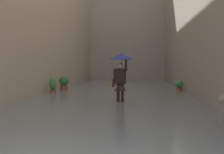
# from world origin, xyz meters

# --- Properties ---
(ground_plane) EXTENTS (65.24, 65.24, 0.00)m
(ground_plane) POSITION_xyz_m (0.00, -13.05, 0.00)
(ground_plane) COLOR gray
(flood_water) EXTENTS (7.93, 32.10, 0.10)m
(flood_water) POSITION_xyz_m (0.00, -13.05, 0.05)
(flood_water) COLOR slate
(flood_water) RESTS_ON ground_plane
(building_facade_far) EXTENTS (10.73, 1.80, 13.26)m
(building_facade_far) POSITION_xyz_m (0.00, -27.00, 6.63)
(building_facade_far) COLOR #A89989
(building_facade_far) RESTS_ON ground_plane
(person_wading) EXTENTS (0.98, 0.98, 2.01)m
(person_wading) POSITION_xyz_m (-0.46, -8.74, 1.38)
(person_wading) COLOR #2D2319
(person_wading) RESTS_ON ground_plane
(potted_plant_near_left) EXTENTS (0.42, 0.42, 0.70)m
(potted_plant_near_left) POSITION_xyz_m (-3.27, -13.63, 0.39)
(potted_plant_near_left) COLOR #9E563D
(potted_plant_near_left) RESTS_ON ground_plane
(potted_plant_near_right) EXTENTS (0.55, 0.55, 0.88)m
(potted_plant_near_right) POSITION_xyz_m (3.05, -13.83, 0.49)
(potted_plant_near_right) COLOR brown
(potted_plant_near_right) RESTS_ON ground_plane
(potted_plant_mid_right) EXTENTS (0.34, 0.34, 0.93)m
(potted_plant_mid_right) POSITION_xyz_m (3.19, -12.09, 0.48)
(potted_plant_mid_right) COLOR #9E563D
(potted_plant_mid_right) RESTS_ON ground_plane
(mooring_bollard) EXTENTS (0.29, 0.29, 0.80)m
(mooring_bollard) POSITION_xyz_m (-3.10, -4.42, 0.40)
(mooring_bollard) COLOR gray
(mooring_bollard) RESTS_ON ground_plane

